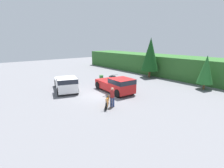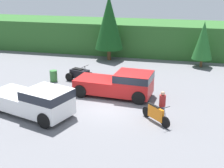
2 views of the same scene
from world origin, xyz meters
TOP-DOWN VIEW (x-y plane):
  - ground_plane at (0.00, 0.00)m, footprint 80.00×80.00m
  - hillside_backdrop at (0.00, 16.00)m, footprint 44.00×6.00m
  - tree_left at (-2.97, 11.84)m, footprint 2.77×2.77m
  - tree_mid_left at (5.90, 11.32)m, footprint 1.83×1.83m
  - pickup_truck_red at (0.29, 2.15)m, footprint 5.42×2.62m
  - pickup_truck_second at (-3.91, -2.08)m, footprint 5.78×3.67m
  - dirt_bike at (3.11, -1.33)m, footprint 1.74×1.67m
  - quad_atv at (-3.59, 4.81)m, footprint 2.24×1.76m
  - rider_person at (3.42, -1.01)m, footprint 0.52×0.52m
  - steel_barrel at (-5.55, 4.16)m, footprint 0.58×0.58m

SIDE VIEW (x-z plane):
  - ground_plane at x=0.00m, z-range 0.00..0.00m
  - steel_barrel at x=-5.55m, z-range 0.00..0.88m
  - dirt_bike at x=3.11m, z-range -0.10..1.09m
  - quad_atv at x=-3.59m, z-range -0.13..1.14m
  - pickup_truck_red at x=0.29m, z-range 0.06..1.85m
  - pickup_truck_second at x=-3.91m, z-range 0.06..1.85m
  - rider_person at x=3.42m, z-range 0.08..1.86m
  - hillside_backdrop at x=0.00m, z-range 0.00..3.29m
  - tree_mid_left at x=5.90m, z-range 0.37..4.53m
  - tree_left at x=-2.97m, z-range 0.55..6.84m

